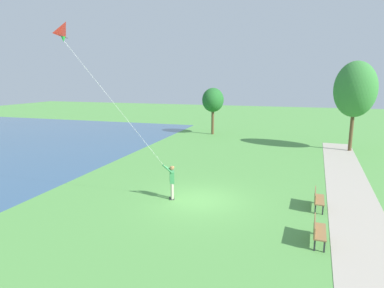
{
  "coord_description": "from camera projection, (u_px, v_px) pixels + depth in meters",
  "views": [
    {
      "loc": [
        4.29,
        -15.06,
        5.99
      ],
      "look_at": [
        -0.7,
        0.87,
        2.68
      ],
      "focal_mm": 30.69,
      "sensor_mm": 36.0,
      "label": 1
    }
  ],
  "objects": [
    {
      "name": "ground_plane",
      "position": [
        200.0,
        200.0,
        16.52
      ],
      "size": [
        120.0,
        120.0,
        0.0
      ],
      "primitive_type": "plane",
      "color": "#569947"
    },
    {
      "name": "walkway_path",
      "position": [
        353.0,
        202.0,
        16.24
      ],
      "size": [
        4.19,
        32.08,
        0.02
      ],
      "primitive_type": "cube",
      "rotation": [
        0.0,
        0.0,
        -0.06
      ],
      "color": "#ADA393",
      "rests_on": "ground"
    },
    {
      "name": "person_kite_flyer",
      "position": [
        172.0,
        179.0,
        16.48
      ],
      "size": [
        0.63,
        0.5,
        1.83
      ],
      "color": "#232328",
      "rests_on": "ground"
    },
    {
      "name": "flying_kite",
      "position": [
        67.0,
        33.0,
        14.62
      ],
      "size": [
        4.28,
        2.38,
        6.73
      ],
      "color": "red"
    },
    {
      "name": "park_bench_near_walkway",
      "position": [
        318.0,
        230.0,
        12.13
      ],
      "size": [
        0.52,
        1.52,
        0.88
      ],
      "color": "olive",
      "rests_on": "ground"
    },
    {
      "name": "park_bench_far_walkway",
      "position": [
        318.0,
        198.0,
        15.35
      ],
      "size": [
        0.52,
        1.52,
        0.88
      ],
      "color": "olive",
      "rests_on": "ground"
    },
    {
      "name": "tree_treeline_right",
      "position": [
        355.0,
        89.0,
        26.92
      ],
      "size": [
        3.36,
        3.21,
        7.46
      ],
      "color": "brown",
      "rests_on": "ground"
    },
    {
      "name": "tree_treeline_center",
      "position": [
        213.0,
        100.0,
        35.56
      ],
      "size": [
        2.32,
        2.63,
        5.06
      ],
      "color": "brown",
      "rests_on": "ground"
    }
  ]
}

